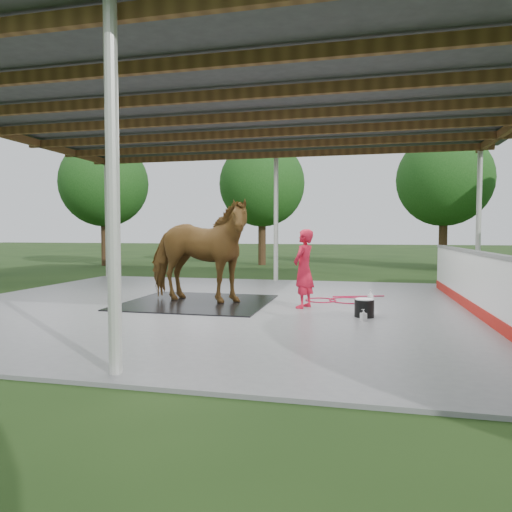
% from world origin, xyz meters
% --- Properties ---
extents(ground, '(100.00, 100.00, 0.00)m').
position_xyz_m(ground, '(0.00, 0.00, 0.00)').
color(ground, '#1E3814').
extents(concrete_slab, '(12.00, 10.00, 0.05)m').
position_xyz_m(concrete_slab, '(0.00, 0.00, 0.03)').
color(concrete_slab, slate).
rests_on(concrete_slab, ground).
extents(pavilion_structure, '(12.60, 10.60, 4.05)m').
position_xyz_m(pavilion_structure, '(0.00, -0.00, 3.97)').
color(pavilion_structure, beige).
rests_on(pavilion_structure, ground).
extents(dasher_board, '(0.16, 8.00, 1.15)m').
position_xyz_m(dasher_board, '(4.60, 0.00, 0.59)').
color(dasher_board, '#B1160E').
rests_on(dasher_board, concrete_slab).
extents(tree_belt, '(28.00, 28.00, 5.80)m').
position_xyz_m(tree_belt, '(0.30, 0.90, 3.79)').
color(tree_belt, '#382314').
rests_on(tree_belt, ground).
extents(rubber_mat, '(2.96, 2.78, 0.02)m').
position_xyz_m(rubber_mat, '(-0.83, 0.06, 0.06)').
color(rubber_mat, black).
rests_on(rubber_mat, concrete_slab).
extents(horse, '(2.65, 1.50, 2.12)m').
position_xyz_m(horse, '(-0.83, 0.06, 1.13)').
color(horse, brown).
rests_on(horse, rubber_mat).
extents(handler, '(0.54, 0.66, 1.55)m').
position_xyz_m(handler, '(1.43, -0.07, 0.82)').
color(handler, red).
rests_on(handler, concrete_slab).
extents(wash_bucket, '(0.34, 0.34, 0.32)m').
position_xyz_m(wash_bucket, '(2.59, -0.80, 0.21)').
color(wash_bucket, black).
rests_on(wash_bucket, concrete_slab).
extents(soap_bottle_a, '(0.17, 0.17, 0.34)m').
position_xyz_m(soap_bottle_a, '(2.72, 0.32, 0.22)').
color(soap_bottle_a, silver).
rests_on(soap_bottle_a, concrete_slab).
extents(soap_bottle_b, '(0.12, 0.12, 0.20)m').
position_xyz_m(soap_bottle_b, '(2.57, -1.18, 0.15)').
color(soap_bottle_b, '#338CD8').
rests_on(soap_bottle_b, concrete_slab).
extents(hose_coil, '(1.73, 1.34, 0.02)m').
position_xyz_m(hose_coil, '(2.09, 1.02, 0.06)').
color(hose_coil, '#A60B2E').
rests_on(hose_coil, concrete_slab).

